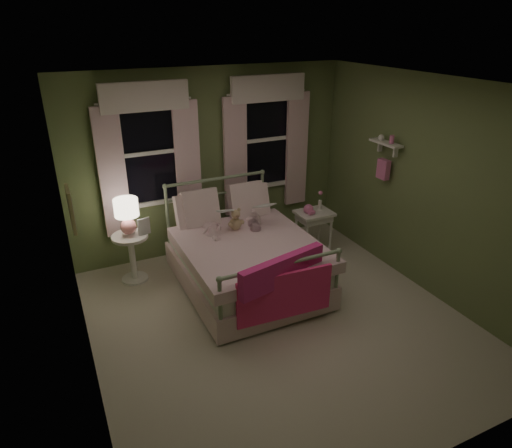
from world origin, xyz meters
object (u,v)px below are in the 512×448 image
nightstand_left (132,251)px  nightstand_right (314,218)px  table_lamp (127,213)px  bed (244,258)px  child_right (250,204)px  teddy_bear (236,221)px  child_left (210,209)px

nightstand_left → nightstand_right: same height
nightstand_left → nightstand_right: 2.55m
nightstand_left → table_lamp: 0.54m
bed → nightstand_left: size_ratio=3.13×
child_right → table_lamp: child_right is taller
teddy_bear → table_lamp: table_lamp is taller
nightstand_right → table_lamp: bearing=172.1°
bed → child_right: (0.28, 0.42, 0.53)m
child_left → nightstand_left: (-0.99, 0.30, -0.53)m
child_left → table_lamp: size_ratio=1.63×
nightstand_right → child_right: bearing=177.3°
child_right → nightstand_right: 1.05m
child_right → teddy_bear: size_ratio=2.33×
teddy_bear → nightstand_left: 1.40m
child_right → table_lamp: 1.58m
child_left → nightstand_right: child_left is taller
child_left → teddy_bear: bearing=160.7°
bed → child_left: bearing=123.6°
bed → nightstand_left: 1.46m
teddy_bear → nightstand_left: (-1.27, 0.46, -0.37)m
teddy_bear → nightstand_left: size_ratio=0.46×
bed → nightstand_left: (-1.27, 0.72, 0.03)m
bed → child_left: (-0.28, 0.42, 0.57)m
child_left → table_lamp: bearing=-6.9°
teddy_bear → nightstand_right: 1.29m
child_left → child_right: child_left is taller
child_left → child_right: size_ratio=1.11×
child_right → nightstand_right: size_ratio=1.08×
child_left → teddy_bear: (0.28, -0.16, -0.16)m
bed → child_left: child_left is taller
child_right → table_lamp: bearing=3.1°
teddy_bear → table_lamp: (-1.27, 0.46, 0.16)m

